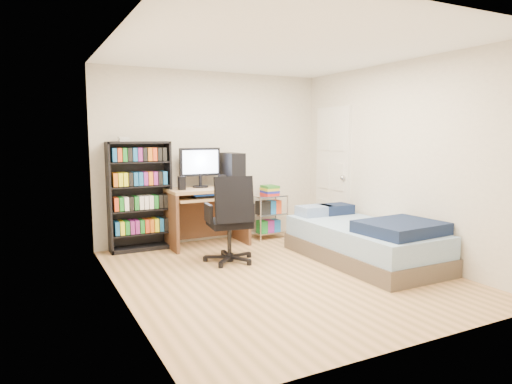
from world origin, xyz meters
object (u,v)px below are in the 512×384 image
media_shelf (140,195)px  office_chair (230,235)px  computer_desk (213,192)px  bed (364,241)px

media_shelf → office_chair: bearing=-53.2°
computer_desk → office_chair: bearing=-99.9°
office_chair → computer_desk: bearing=88.1°
office_chair → media_shelf: bearing=134.8°
media_shelf → computer_desk: size_ratio=1.11×
office_chair → bed: office_chair is taller
media_shelf → bed: 3.04m
bed → computer_desk: bearing=127.4°
media_shelf → computer_desk: media_shelf is taller
computer_desk → bed: (1.33, -1.74, -0.49)m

